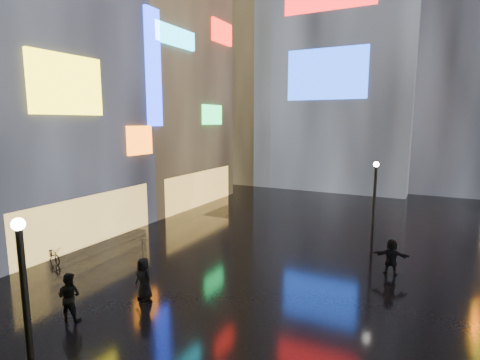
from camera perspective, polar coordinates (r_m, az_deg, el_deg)
The scene contains 12 objects.
ground at distance 23.45m, azimuth 9.03°, elevation -9.41°, with size 140.00×140.00×0.00m, color black.
building_left_mid at distance 27.74m, azimuth -30.22°, elevation 17.39°, with size 10.28×12.70×24.00m.
building_left_far at distance 35.65m, azimuth -13.21°, elevation 14.58°, with size 10.28×12.00×22.00m.
tower_flank_right at distance 48.26m, azimuth 30.97°, elevation 19.27°, with size 12.00×12.00×34.00m, color black.
tower_flank_left at distance 48.28m, azimuth 1.40°, elevation 15.67°, with size 10.00×10.00×26.00m, color black.
lamp_near at distance 10.49m, azimuth -29.77°, elevation -17.03°, with size 0.30×0.30×5.20m.
lamp_far at distance 21.68m, azimuth 19.76°, elevation -3.28°, with size 0.30×0.30×5.20m.
pedestrian_1 at distance 15.83m, azimuth -24.60°, elevation -15.84°, with size 0.89×0.69×1.83m, color black.
pedestrian_4 at distance 16.54m, azimuth -14.44°, elevation -14.32°, with size 0.86×0.56×1.77m, color black.
pedestrian_5 at distance 19.70m, azimuth 22.06°, elevation -10.84°, with size 1.65×0.53×1.78m, color black.
umbrella_2 at distance 16.07m, azimuth -14.63°, elevation -10.03°, with size 0.92×0.94×0.85m, color black.
bicycle at distance 22.25m, azimuth -26.58°, elevation -10.14°, with size 0.56×1.61×0.84m, color black.
Camera 1 is at (6.74, -1.23, 7.33)m, focal length 28.00 mm.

